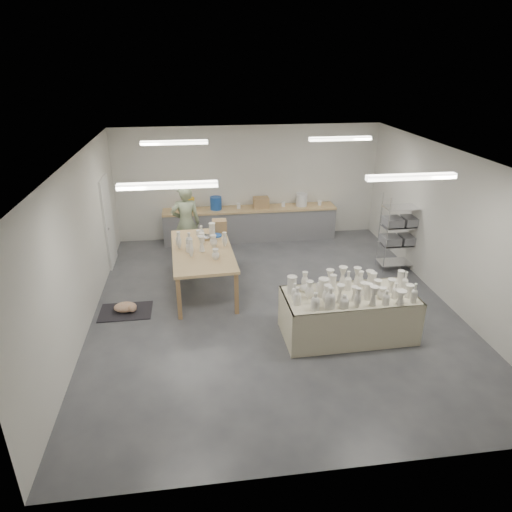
{
  "coord_description": "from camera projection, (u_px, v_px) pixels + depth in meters",
  "views": [
    {
      "loc": [
        -1.43,
        -7.85,
        4.59
      ],
      "look_at": [
        -0.32,
        0.16,
        1.05
      ],
      "focal_mm": 32.0,
      "sensor_mm": 36.0,
      "label": 1
    }
  ],
  "objects": [
    {
      "name": "back_counter",
      "position": [
        250.0,
        223.0,
        12.29
      ],
      "size": [
        4.6,
        0.6,
        1.24
      ],
      "color": "tan",
      "rests_on": "ground"
    },
    {
      "name": "drying_table",
      "position": [
        348.0,
        313.0,
        8.02
      ],
      "size": [
        2.32,
        1.14,
        1.18
      ],
      "rotation": [
        0.0,
        0.0,
        0.02
      ],
      "color": "olive",
      "rests_on": "ground"
    },
    {
      "name": "cat",
      "position": [
        126.0,
        307.0,
        8.88
      ],
      "size": [
        0.47,
        0.35,
        0.19
      ],
      "rotation": [
        0.0,
        0.0,
        -0.11
      ],
      "color": "white",
      "rests_on": "rug"
    },
    {
      "name": "wire_shelf",
      "position": [
        401.0,
        231.0,
        10.45
      ],
      "size": [
        0.88,
        0.48,
        1.8
      ],
      "color": "silver",
      "rests_on": "ground"
    },
    {
      "name": "work_table",
      "position": [
        204.0,
        247.0,
        9.59
      ],
      "size": [
        1.35,
        2.51,
        1.29
      ],
      "rotation": [
        0.0,
        0.0,
        0.05
      ],
      "color": "tan",
      "rests_on": "ground"
    },
    {
      "name": "red_stool",
      "position": [
        188.0,
        244.0,
        11.36
      ],
      "size": [
        0.43,
        0.43,
        0.35
      ],
      "rotation": [
        0.0,
        0.0,
        -0.17
      ],
      "color": "red",
      "rests_on": "ground"
    },
    {
      "name": "potter",
      "position": [
        186.0,
        224.0,
        10.86
      ],
      "size": [
        0.73,
        0.52,
        1.89
      ],
      "primitive_type": "imported",
      "rotation": [
        0.0,
        0.0,
        3.24
      ],
      "color": "gray",
      "rests_on": "ground"
    },
    {
      "name": "rug",
      "position": [
        126.0,
        311.0,
        8.93
      ],
      "size": [
        1.0,
        0.7,
        0.02
      ],
      "primitive_type": "cube",
      "color": "black",
      "rests_on": "ground"
    },
    {
      "name": "room",
      "position": [
        268.0,
        207.0,
        8.38
      ],
      "size": [
        8.0,
        8.02,
        3.0
      ],
      "color": "#424449",
      "rests_on": "ground"
    }
  ]
}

